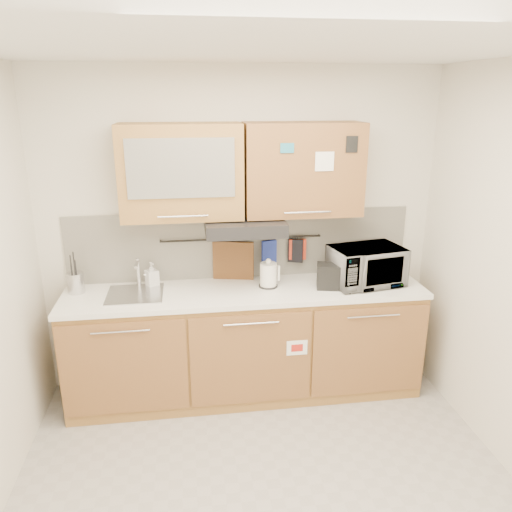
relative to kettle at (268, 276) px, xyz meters
name	(u,v)px	position (x,y,z in m)	size (l,w,h in m)	color
floor	(270,499)	(-0.19, -1.23, -1.01)	(3.20, 3.20, 0.00)	#9E9993
ceiling	(275,43)	(-0.19, -1.23, 1.59)	(3.20, 3.20, 0.00)	white
wall_back	(241,232)	(-0.19, 0.27, 0.29)	(3.20, 3.20, 0.00)	silver
base_cabinet	(246,348)	(-0.19, -0.03, -0.61)	(2.80, 0.64, 0.88)	#AE7D3E
countertop	(246,292)	(-0.19, -0.04, -0.11)	(2.82, 0.62, 0.04)	white
backsplash	(241,244)	(-0.19, 0.26, 0.19)	(2.80, 0.02, 0.56)	silver
upper_cabinets	(242,170)	(-0.19, 0.10, 0.82)	(1.82, 0.37, 0.70)	#AE7D3E
range_hood	(244,226)	(-0.19, 0.02, 0.41)	(0.60, 0.46, 0.10)	black
sink	(135,294)	(-1.03, -0.02, -0.09)	(0.42, 0.40, 0.26)	silver
utensil_rail	(242,239)	(-0.19, 0.22, 0.25)	(0.02, 0.02, 1.30)	black
utensil_crock	(76,282)	(-1.49, 0.08, -0.01)	(0.15, 0.15, 0.32)	silver
kettle	(268,276)	(0.00, 0.00, 0.00)	(0.17, 0.15, 0.23)	white
toaster	(333,276)	(0.50, -0.10, 0.01)	(0.28, 0.21, 0.19)	black
microwave	(366,266)	(0.78, -0.05, 0.06)	(0.55, 0.37, 0.31)	#999999
soap_bottle	(152,274)	(-0.91, 0.14, 0.01)	(0.09, 0.09, 0.20)	#999999
cutting_board	(233,266)	(-0.26, 0.21, 0.02)	(0.33, 0.02, 0.41)	brown
oven_mitt	(269,252)	(0.04, 0.21, 0.13)	(0.12, 0.03, 0.21)	navy
dark_pouch	(296,251)	(0.26, 0.21, 0.13)	(0.12, 0.04, 0.20)	black
pot_holder	(298,249)	(0.28, 0.21, 0.14)	(0.14, 0.02, 0.17)	#B82F18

